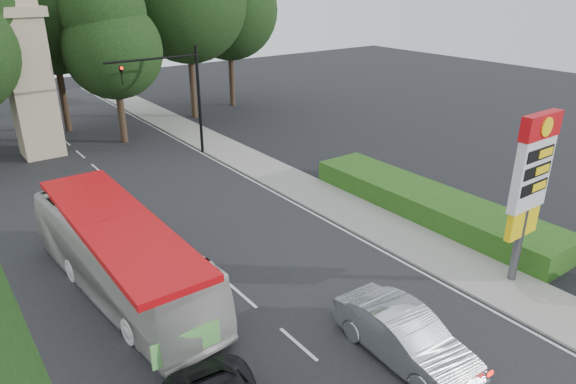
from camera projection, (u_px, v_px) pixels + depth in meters
road_surface at (189, 249)px, 22.88m from camera, size 14.00×80.00×0.02m
sidewalk_right at (333, 202)px, 27.52m from camera, size 3.00×80.00×0.12m
hedge at (430, 204)px, 26.00m from camera, size 3.00×14.00×1.20m
gas_station_pylon at (531, 177)px, 18.79m from camera, size 2.10×0.45×6.85m
traffic_signal_mast at (180, 87)px, 33.09m from camera, size 6.10×0.35×7.20m
monument at (30, 80)px, 33.15m from camera, size 3.00×3.00×10.05m
tree_monument_right at (111, 29)px, 34.68m from camera, size 6.72×6.72×13.20m
transit_bus at (120, 257)px, 19.18m from camera, size 3.58×11.33×3.10m
sedan_silver at (405, 337)px, 16.05m from camera, size 1.99×5.16×1.68m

